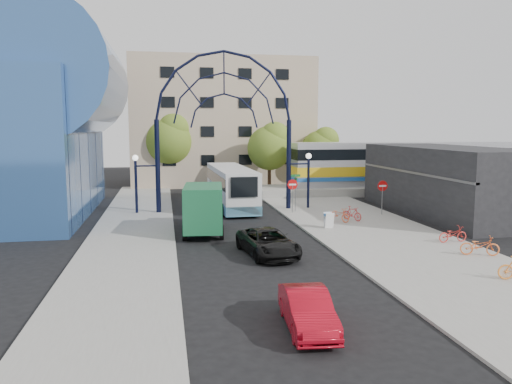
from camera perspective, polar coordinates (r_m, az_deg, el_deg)
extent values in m
plane|color=black|center=(24.83, 0.36, -7.58)|extent=(120.00, 120.00, 0.00)
cube|color=gray|center=(30.92, 13.70, -4.68)|extent=(8.00, 56.00, 0.12)
cube|color=gray|center=(30.31, -14.04, -4.94)|extent=(5.00, 50.00, 0.12)
cylinder|color=black|center=(37.68, -11.17, 2.81)|extent=(0.36, 0.36, 7.00)
cylinder|color=black|center=(38.85, 3.76, 3.07)|extent=(0.36, 0.36, 7.00)
cylinder|color=black|center=(37.88, -13.54, 0.49)|extent=(0.20, 0.20, 4.00)
cylinder|color=black|center=(39.41, 6.00, 0.92)|extent=(0.20, 0.20, 4.00)
sphere|color=white|center=(37.69, -13.64, 3.81)|extent=(0.44, 0.44, 0.44)
sphere|color=white|center=(39.23, 6.04, 4.11)|extent=(0.44, 0.44, 0.44)
cylinder|color=slate|center=(37.12, 4.18, -0.68)|extent=(0.06, 0.06, 2.20)
cylinder|color=red|center=(36.99, 4.20, 0.86)|extent=(0.80, 0.04, 0.80)
cube|color=white|center=(36.97, 4.21, 0.85)|extent=(0.55, 0.02, 0.12)
cylinder|color=slate|center=(37.33, 14.22, -0.84)|extent=(0.06, 0.06, 2.20)
cylinder|color=red|center=(37.20, 14.27, 0.69)|extent=(0.76, 0.04, 0.76)
cube|color=white|center=(37.17, 14.29, 0.68)|extent=(0.55, 0.02, 0.12)
cylinder|color=slate|center=(37.76, 4.55, -0.08)|extent=(0.05, 0.05, 2.80)
cube|color=#146626|center=(37.61, 4.57, 1.88)|extent=(0.70, 0.03, 0.18)
cube|color=#146626|center=(37.64, 4.56, 1.50)|extent=(0.03, 0.70, 0.18)
cube|color=white|center=(31.58, 8.41, -3.26)|extent=(0.55, 0.26, 0.99)
cube|color=white|center=(31.91, 8.21, -3.15)|extent=(0.55, 0.26, 0.99)
cube|color=#1E59A5|center=(31.69, 8.32, -2.62)|extent=(0.55, 0.42, 0.14)
cylinder|color=#315997|center=(39.45, -21.85, 12.08)|extent=(9.00, 16.00, 9.00)
cube|color=black|center=(39.52, 20.89, 1.22)|extent=(6.00, 16.00, 5.00)
cube|color=tan|center=(58.93, -4.13, 7.94)|extent=(20.00, 12.00, 14.00)
cube|color=gray|center=(52.07, 17.72, 0.40)|extent=(32.00, 5.00, 0.80)
cube|color=#B7B7BC|center=(51.85, 17.83, 3.14)|extent=(25.00, 3.00, 4.20)
cube|color=gold|center=(51.89, 17.80, 2.48)|extent=(25.10, 3.05, 0.90)
cube|color=black|center=(51.79, 17.87, 4.25)|extent=(25.05, 3.05, 1.00)
cube|color=#1E59A5|center=(51.95, 17.77, 1.72)|extent=(25.10, 3.05, 0.35)
cylinder|color=#382314|center=(50.92, 1.53, 1.57)|extent=(0.36, 0.36, 2.52)
sphere|color=#43691B|center=(50.70, 1.54, 5.04)|extent=(4.48, 4.48, 4.48)
sphere|color=#43691B|center=(50.48, 2.18, 6.30)|extent=(3.08, 3.08, 3.08)
cylinder|color=#382314|center=(53.80, -9.85, 1.97)|extent=(0.36, 0.36, 2.88)
sphere|color=#43691B|center=(53.59, -9.93, 5.72)|extent=(5.12, 5.12, 5.12)
sphere|color=#43691B|center=(53.27, -9.42, 7.10)|extent=(3.52, 3.52, 3.52)
cylinder|color=#382314|center=(54.39, 7.29, 1.79)|extent=(0.36, 0.36, 2.34)
sphere|color=#43691B|center=(54.19, 7.34, 4.80)|extent=(4.16, 4.16, 4.16)
sphere|color=#43691B|center=(54.02, 7.96, 5.89)|extent=(2.86, 2.86, 2.86)
cube|color=silver|center=(40.39, -2.87, 0.76)|extent=(2.86, 11.63, 2.92)
cube|color=#5092B3|center=(40.54, -2.86, -0.93)|extent=(2.89, 11.63, 0.70)
cube|color=black|center=(40.32, -2.87, 1.61)|extent=(2.91, 11.40, 0.91)
cube|color=black|center=(34.59, -1.35, 0.58)|extent=(1.90, 0.19, 1.41)
cube|color=black|center=(46.04, -3.99, 1.38)|extent=(2.41, 0.24, 1.61)
cylinder|color=black|center=(43.90, -5.21, -0.41)|extent=(0.31, 0.97, 0.97)
cylinder|color=black|center=(44.26, -1.99, -0.32)|extent=(0.31, 0.97, 0.97)
cylinder|color=black|center=(36.19, -3.75, -2.06)|extent=(0.31, 0.97, 0.97)
cylinder|color=black|center=(36.62, 0.14, -1.93)|extent=(0.31, 0.97, 0.97)
cube|color=black|center=(32.45, -5.91, -2.25)|extent=(2.31, 2.39, 2.01)
cube|color=black|center=(33.47, -5.88, -1.24)|extent=(1.83, 0.27, 0.91)
cube|color=#185E38|center=(29.63, -6.04, -1.74)|extent=(2.60, 4.40, 2.56)
cylinder|color=black|center=(32.32, -7.77, -3.33)|extent=(0.32, 0.90, 0.88)
cylinder|color=black|center=(32.27, -4.04, -3.30)|extent=(0.32, 0.90, 0.88)
cylinder|color=black|center=(28.84, -8.15, -4.64)|extent=(0.32, 0.90, 0.88)
cylinder|color=black|center=(28.78, -3.95, -4.61)|extent=(0.32, 0.90, 0.88)
imported|color=black|center=(25.22, 1.38, -5.78)|extent=(2.87, 5.08, 1.34)
imported|color=#A40A19|center=(16.42, 5.90, -13.24)|extent=(1.64, 3.96, 1.27)
imported|color=#FD6432|center=(34.08, 9.40, -2.55)|extent=(1.50, 1.85, 0.94)
imported|color=red|center=(34.63, 10.95, -2.42)|extent=(1.14, 1.60, 0.95)
imported|color=red|center=(29.66, 21.57, -4.51)|extent=(1.73, 0.69, 0.89)
imported|color=orange|center=(27.14, 24.20, -5.62)|extent=(1.97, 1.25, 0.98)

